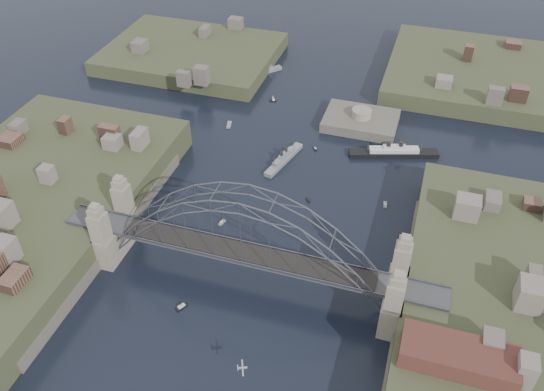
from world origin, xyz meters
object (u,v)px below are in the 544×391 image
Objects in this scene: fort_island at (360,126)px; naval_cruiser_near at (284,159)px; naval_cruiser_far at (263,72)px; ocean_liner at (394,153)px; bridge at (246,240)px; wharf_shed at (459,356)px.

fort_island is 1.26× the size of naval_cruiser_near.
naval_cruiser_far is 0.50× the size of ocean_liner.
wharf_shed is at bearing -17.65° from bridge.
wharf_shed is 1.60× the size of naval_cruiser_far.
ocean_liner reaches higher than naval_cruiser_near.
wharf_shed is (32.00, -84.00, 10.34)m from fort_island.
naval_cruiser_far is at bearing 123.62° from wharf_shed.
wharf_shed is (44.00, -14.00, -2.32)m from bridge.
naval_cruiser_near reaches higher than naval_cruiser_far.
fort_island is (12.00, 70.00, -12.66)m from bridge.
naval_cruiser_near is 31.34m from ocean_liner.
wharf_shed reaches higher than ocean_liner.
wharf_shed reaches higher than naval_cruiser_near.
bridge is 72.14m from fort_island.
fort_island is 17.68m from ocean_liner.
fort_island is 90.48m from wharf_shed.
ocean_liner is (23.91, 56.99, -11.36)m from bridge.
naval_cruiser_far is 62.23m from ocean_liner.
naval_cruiser_near is (-4.99, 44.89, -11.51)m from bridge.
naval_cruiser_near is (-16.99, -25.11, 1.15)m from fort_island.
bridge is at bearing 162.35° from wharf_shed.
wharf_shed reaches higher than naval_cruiser_far.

